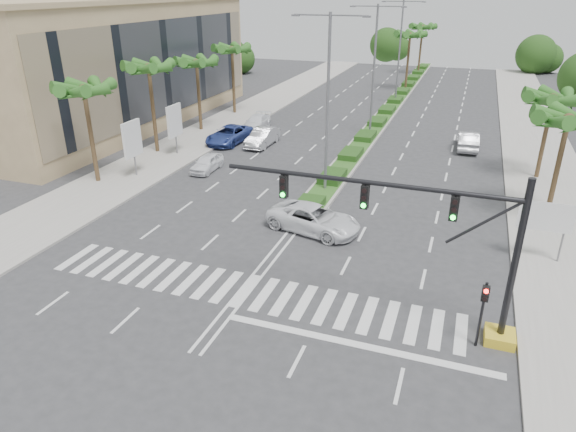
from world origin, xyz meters
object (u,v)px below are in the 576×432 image
car_parked_b (263,137)px  car_parked_c (229,135)px  car_crossing (314,219)px  car_right (468,140)px  car_parked_a (207,163)px  car_parked_d (257,122)px

car_parked_b → car_parked_c: bearing=-174.2°
car_crossing → car_right: car_right is taller
car_parked_a → car_parked_c: car_parked_c is taller
car_parked_c → car_parked_d: car_parked_c is taller
car_parked_b → car_crossing: size_ratio=0.86×
car_parked_b → car_right: car_right is taller
car_parked_a → car_parked_b: 8.16m
car_parked_b → car_crossing: car_parked_b is taller
car_parked_b → car_crossing: bearing=-57.1°
car_parked_b → car_crossing: 18.41m
car_parked_a → car_crossing: 13.55m
car_parked_c → car_crossing: size_ratio=0.99×
car_right → car_parked_a: bearing=31.3°
car_parked_c → car_crossing: car_crossing is taller
car_parked_c → car_right: (21.02, 5.39, 0.04)m
car_parked_c → car_parked_b: bearing=8.3°
car_parked_b → car_parked_d: car_parked_b is taller
car_parked_b → car_parked_c: size_ratio=0.86×
car_parked_a → car_right: 23.32m
car_crossing → car_parked_c: bearing=53.5°
car_parked_d → car_right: (20.61, -0.14, 0.12)m
car_parked_a → car_parked_d: car_parked_d is taller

